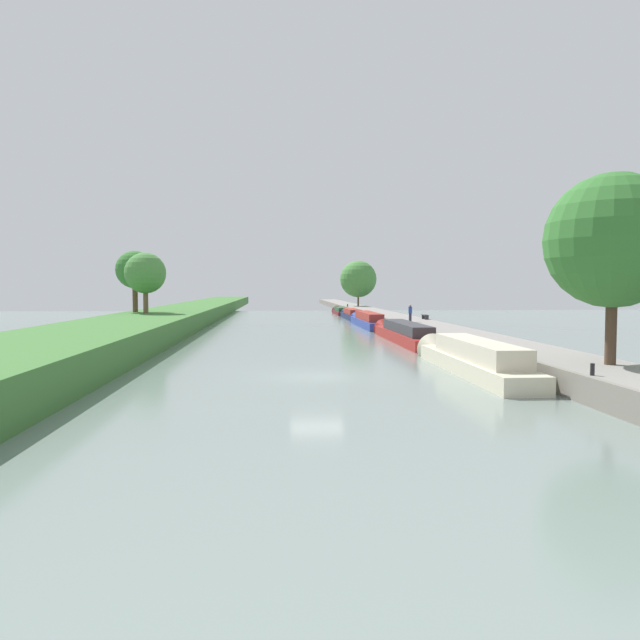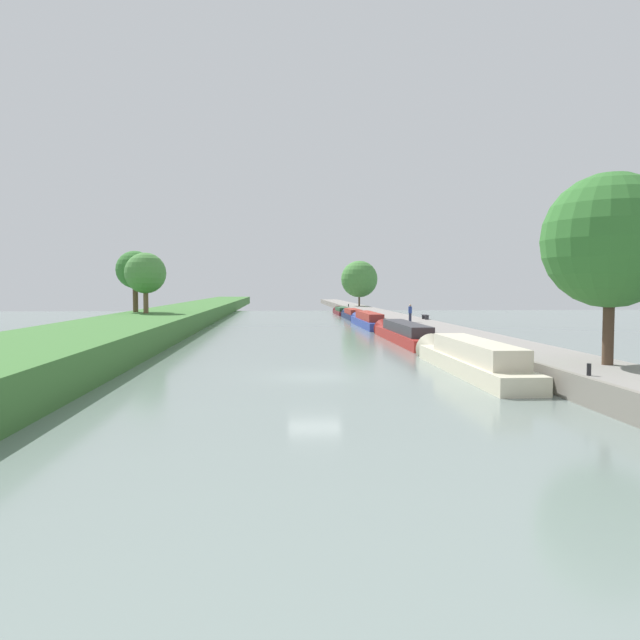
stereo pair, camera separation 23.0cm
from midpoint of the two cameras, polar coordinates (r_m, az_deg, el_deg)
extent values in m
plane|color=slate|center=(28.85, -0.50, -5.36)|extent=(160.00, 160.00, 0.00)
cube|color=#3D7033|center=(30.96, -26.22, -3.49)|extent=(8.09, 260.00, 1.73)
cube|color=gray|center=(31.61, 20.68, -3.90)|extent=(4.05, 260.00, 1.01)
cube|color=gray|center=(30.77, 17.04, -3.97)|extent=(0.25, 260.00, 1.06)
cube|color=beige|center=(30.72, 14.09, -4.19)|extent=(2.06, 13.33, 0.80)
cube|color=beige|center=(29.99, 14.51, -2.74)|extent=(1.69, 9.33, 0.90)
cone|color=beige|center=(37.66, 10.64, -2.81)|extent=(1.95, 1.23, 1.95)
cube|color=maroon|center=(47.21, 7.83, -1.60)|extent=(1.96, 15.85, 0.78)
cube|color=#333338|center=(46.38, 8.04, -0.72)|extent=(1.60, 11.09, 0.77)
cone|color=maroon|center=(55.54, 6.02, -0.88)|extent=(1.86, 1.17, 1.86)
cube|color=#283D93|center=(64.87, 4.41, -0.29)|extent=(1.84, 15.01, 0.79)
cube|color=maroon|center=(64.09, 4.52, 0.38)|extent=(1.51, 10.51, 0.80)
cone|color=#283D93|center=(72.84, 3.48, 0.09)|extent=(1.74, 1.10, 1.74)
cube|color=#141E42|center=(80.61, 2.94, 0.35)|extent=(1.80, 11.22, 0.70)
cube|color=maroon|center=(80.02, 2.99, 0.82)|extent=(1.48, 7.85, 0.65)
cone|color=#141E42|center=(86.71, 2.45, 0.55)|extent=(1.71, 1.08, 1.71)
cube|color=maroon|center=(93.73, 1.92, 0.70)|extent=(1.85, 10.39, 0.56)
cube|color=#234C2D|center=(93.19, 1.95, 1.04)|extent=(1.52, 7.27, 0.58)
cone|color=maroon|center=(99.45, 1.57, 0.84)|extent=(1.76, 1.11, 1.76)
cylinder|color=#4C3828|center=(27.98, 25.58, -0.11)|extent=(0.46, 0.46, 3.64)
sphere|color=#33702D|center=(28.01, 25.75, 6.78)|extent=(5.61, 5.61, 5.61)
cylinder|color=brown|center=(103.41, 3.57, 2.13)|extent=(0.30, 0.30, 2.89)
sphere|color=#47843D|center=(103.40, 3.57, 3.88)|extent=(6.24, 6.24, 6.24)
cylinder|color=brown|center=(60.16, -16.24, 1.93)|extent=(0.47, 0.47, 2.79)
sphere|color=#47843D|center=(60.17, -16.28, 4.28)|extent=(3.91, 3.91, 3.91)
cylinder|color=brown|center=(63.54, -17.16, 2.18)|extent=(0.52, 0.52, 3.24)
sphere|color=#33702D|center=(63.56, -17.20, 4.57)|extent=(3.77, 3.77, 3.77)
cylinder|color=#282D42|center=(56.67, 8.40, 0.23)|extent=(0.26, 0.26, 0.82)
cylinder|color=#28428E|center=(56.64, 8.41, 0.95)|extent=(0.34, 0.34, 0.62)
sphere|color=tan|center=(56.63, 8.41, 1.38)|extent=(0.22, 0.22, 0.22)
cylinder|color=black|center=(24.39, 24.09, -4.28)|extent=(0.16, 0.16, 0.45)
cylinder|color=black|center=(99.56, 2.55, 1.39)|extent=(0.16, 0.16, 0.45)
cube|color=#333338|center=(61.06, 9.93, 0.23)|extent=(0.40, 0.08, 0.41)
cube|color=#333338|center=(62.23, 9.67, 0.28)|extent=(0.40, 0.08, 0.41)
cube|color=#38383D|center=(61.63, 9.80, 0.47)|extent=(0.44, 1.50, 0.06)
camera|label=1|loc=(0.12, -90.11, -0.01)|focal=33.89mm
camera|label=2|loc=(0.12, 89.89, 0.01)|focal=33.89mm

